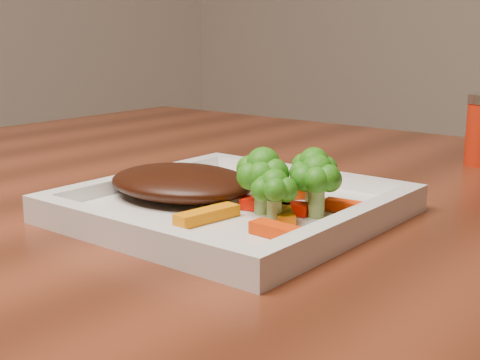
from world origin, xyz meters
The scene contains 12 objects.
plate centered at (0.04, -0.23, 0.76)m, with size 0.27×0.27×0.01m, color silver.
steak centered at (-0.02, -0.24, 0.78)m, with size 0.15×0.12×0.03m, color black.
broccoli_0 centered at (0.10, -0.19, 0.80)m, with size 0.05×0.05×0.07m, color #336811, non-canonical shape.
broccoli_1 centered at (0.12, -0.22, 0.79)m, with size 0.05×0.05×0.06m, color #146C12, non-canonical shape.
broccoli_2 centered at (0.11, -0.26, 0.79)m, with size 0.04×0.04×0.06m, color #197914, non-canonical shape.
broccoli_3 centered at (0.08, -0.23, 0.79)m, with size 0.06×0.06×0.06m, color #2F5B0F, non-canonical shape.
carrot_1 centered at (0.14, -0.28, 0.77)m, with size 0.06×0.02×0.01m, color red.
carrot_2 centered at (0.06, -0.28, 0.77)m, with size 0.06×0.02×0.01m, color orange.
carrot_3 centered at (0.14, -0.18, 0.77)m, with size 0.05×0.01×0.01m, color #FF3604.
carrot_4 centered at (0.07, -0.18, 0.77)m, with size 0.05×0.01×0.01m, color red.
carrot_5 centered at (0.11, -0.24, 0.77)m, with size 0.05×0.01×0.01m, color #D76103.
carrot_6 centered at (0.08, -0.22, 0.77)m, with size 0.06×0.02×0.01m, color #F51503.
Camera 1 is at (0.42, -0.70, 0.93)m, focal length 50.00 mm.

